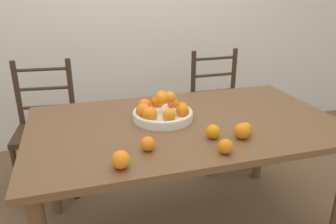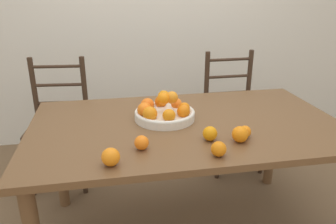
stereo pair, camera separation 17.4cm
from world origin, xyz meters
name	(u,v)px [view 2 (the right image)]	position (x,y,z in m)	size (l,w,h in m)	color
wall_back	(149,4)	(0.00, 1.51, 1.30)	(8.00, 0.06, 2.60)	silver
dining_table	(186,137)	(0.00, 0.00, 0.66)	(1.71, 0.99, 0.74)	brown
fruit_bowl	(164,111)	(-0.12, 0.07, 0.79)	(0.34, 0.34, 0.17)	silver
orange_loose_0	(219,149)	(0.05, -0.40, 0.78)	(0.07, 0.07, 0.07)	orange
orange_loose_1	(245,132)	(0.24, -0.24, 0.77)	(0.06, 0.06, 0.06)	orange
orange_loose_2	(210,134)	(0.06, -0.24, 0.78)	(0.07, 0.07, 0.07)	orange
orange_loose_3	(111,157)	(-0.42, -0.39, 0.78)	(0.08, 0.08, 0.08)	orange
orange_loose_4	(240,134)	(0.20, -0.28, 0.78)	(0.08, 0.08, 0.08)	orange
orange_loose_5	(142,143)	(-0.28, -0.27, 0.78)	(0.07, 0.07, 0.07)	orange
chair_left	(59,126)	(-0.80, 0.78, 0.46)	(0.46, 0.44, 0.96)	#382619
chair_right	(232,114)	(0.59, 0.78, 0.46)	(0.43, 0.41, 0.96)	#382619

